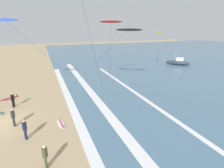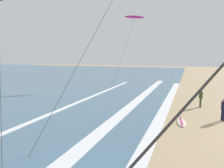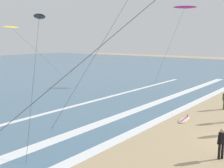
{
  "view_description": "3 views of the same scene",
  "coord_description": "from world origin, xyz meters",
  "px_view_note": "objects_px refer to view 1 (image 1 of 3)",
  "views": [
    {
      "loc": [
        17.14,
        4.07,
        8.22
      ],
      "look_at": [
        0.27,
        10.44,
        2.62
      ],
      "focal_mm": 30.15,
      "sensor_mm": 36.0,
      "label": 1
    },
    {
      "loc": [
        -12.85,
        4.71,
        4.58
      ],
      "look_at": [
        0.24,
        9.58,
        2.68
      ],
      "focal_mm": 33.53,
      "sensor_mm": 36.0,
      "label": 2
    },
    {
      "loc": [
        -17.45,
        -2.93,
        6.05
      ],
      "look_at": [
        -2.2,
        8.92,
        2.91
      ],
      "focal_mm": 44.02,
      "sensor_mm": 36.0,
      "label": 3
    }
  ],
  "objects_px": {
    "surfer_foreground_main": "(25,128)",
    "kite_lime_distant_high": "(158,33)",
    "surfer_right_near": "(13,116)",
    "surfer_left_far": "(45,155)",
    "kite_red_mid_center": "(111,22)",
    "kite_blue_low_near": "(5,20)",
    "kite_black_far_left": "(129,30)",
    "offshore_boat": "(178,62)",
    "surfboard_right_spare": "(61,123)",
    "surfer_background_far": "(13,99)",
    "surfboard_left_pile": "(10,98)"
  },
  "relations": [
    {
      "from": "surfer_background_far",
      "to": "surfboard_right_spare",
      "type": "relative_size",
      "value": 0.74
    },
    {
      "from": "surfer_background_far",
      "to": "surfboard_right_spare",
      "type": "distance_m",
      "value": 6.93
    },
    {
      "from": "surfer_foreground_main",
      "to": "kite_blue_low_near",
      "type": "xyz_separation_m",
      "value": [
        -10.78,
        -1.6,
        7.84
      ]
    },
    {
      "from": "kite_red_mid_center",
      "to": "surfer_background_far",
      "type": "bearing_deg",
      "value": -71.26
    },
    {
      "from": "surfer_left_far",
      "to": "kite_lime_distant_high",
      "type": "xyz_separation_m",
      "value": [
        -20.38,
        21.06,
        5.98
      ]
    },
    {
      "from": "surfer_right_near",
      "to": "surfer_foreground_main",
      "type": "distance_m",
      "value": 2.68
    },
    {
      "from": "surfboard_right_spare",
      "to": "kite_red_mid_center",
      "type": "bearing_deg",
      "value": 139.42
    },
    {
      "from": "surfer_background_far",
      "to": "surfer_left_far",
      "type": "relative_size",
      "value": 1.0
    },
    {
      "from": "kite_black_far_left",
      "to": "surfer_right_near",
      "type": "bearing_deg",
      "value": -69.02
    },
    {
      "from": "surfer_foreground_main",
      "to": "kite_lime_distant_high",
      "type": "xyz_separation_m",
      "value": [
        -16.65,
        22.37,
        5.98
      ]
    },
    {
      "from": "surfer_foreground_main",
      "to": "surfer_background_far",
      "type": "bearing_deg",
      "value": -167.31
    },
    {
      "from": "surfer_background_far",
      "to": "surfer_right_near",
      "type": "xyz_separation_m",
      "value": [
        4.35,
        0.49,
        0.0
      ]
    },
    {
      "from": "surfer_right_near",
      "to": "surfboard_right_spare",
      "type": "distance_m",
      "value": 4.01
    },
    {
      "from": "kite_blue_low_near",
      "to": "kite_black_far_left",
      "type": "bearing_deg",
      "value": 76.16
    },
    {
      "from": "kite_red_mid_center",
      "to": "kite_blue_low_near",
      "type": "bearing_deg",
      "value": -88.69
    },
    {
      "from": "kite_red_mid_center",
      "to": "kite_lime_distant_high",
      "type": "bearing_deg",
      "value": 116.11
    },
    {
      "from": "kite_blue_low_near",
      "to": "offshore_boat",
      "type": "height_order",
      "value": "kite_blue_low_near"
    },
    {
      "from": "kite_blue_low_near",
      "to": "surfboard_left_pile",
      "type": "bearing_deg",
      "value": -33.24
    },
    {
      "from": "surfer_foreground_main",
      "to": "kite_lime_distant_high",
      "type": "relative_size",
      "value": 0.22
    },
    {
      "from": "surfer_right_near",
      "to": "kite_red_mid_center",
      "type": "xyz_separation_m",
      "value": [
        -8.59,
        12.02,
        7.75
      ]
    },
    {
      "from": "kite_black_far_left",
      "to": "kite_lime_distant_high",
      "type": "bearing_deg",
      "value": 131.4
    },
    {
      "from": "kite_blue_low_near",
      "to": "kite_red_mid_center",
      "type": "xyz_separation_m",
      "value": [
        -0.29,
        12.57,
        -0.09
      ]
    },
    {
      "from": "kite_black_far_left",
      "to": "kite_lime_distant_high",
      "type": "xyz_separation_m",
      "value": [
        -9.2,
        10.44,
        -0.78
      ]
    },
    {
      "from": "surfer_left_far",
      "to": "kite_red_mid_center",
      "type": "relative_size",
      "value": 0.18
    },
    {
      "from": "surfer_background_far",
      "to": "offshore_boat",
      "type": "height_order",
      "value": "offshore_boat"
    },
    {
      "from": "kite_red_mid_center",
      "to": "offshore_boat",
      "type": "distance_m",
      "value": 21.99
    },
    {
      "from": "kite_lime_distant_high",
      "to": "kite_red_mid_center",
      "type": "bearing_deg",
      "value": -63.89
    },
    {
      "from": "surfer_right_near",
      "to": "surfer_foreground_main",
      "type": "relative_size",
      "value": 1.0
    },
    {
      "from": "kite_blue_low_near",
      "to": "kite_red_mid_center",
      "type": "distance_m",
      "value": 12.58
    },
    {
      "from": "surfer_left_far",
      "to": "surfboard_left_pile",
      "type": "distance_m",
      "value": 13.97
    },
    {
      "from": "kite_lime_distant_high",
      "to": "surfboard_left_pile",
      "type": "bearing_deg",
      "value": -74.32
    },
    {
      "from": "kite_blue_low_near",
      "to": "kite_black_far_left",
      "type": "height_order",
      "value": "kite_blue_low_near"
    },
    {
      "from": "surfer_foreground_main",
      "to": "offshore_boat",
      "type": "height_order",
      "value": "offshore_boat"
    },
    {
      "from": "surfboard_right_spare",
      "to": "kite_blue_low_near",
      "type": "bearing_deg",
      "value": -155.18
    },
    {
      "from": "kite_red_mid_center",
      "to": "kite_lime_distant_high",
      "type": "relative_size",
      "value": 1.25
    },
    {
      "from": "surfer_right_near",
      "to": "kite_lime_distant_high",
      "type": "xyz_separation_m",
      "value": [
        -14.18,
        23.41,
        5.98
      ]
    },
    {
      "from": "surfer_right_near",
      "to": "surfboard_left_pile",
      "type": "relative_size",
      "value": 0.76
    },
    {
      "from": "surfboard_left_pile",
      "to": "kite_black_far_left",
      "type": "height_order",
      "value": "kite_black_far_left"
    },
    {
      "from": "kite_red_mid_center",
      "to": "surfer_left_far",
      "type": "bearing_deg",
      "value": -33.15
    },
    {
      "from": "surfer_left_far",
      "to": "surfboard_left_pile",
      "type": "height_order",
      "value": "surfer_left_far"
    },
    {
      "from": "surfer_left_far",
      "to": "offshore_boat",
      "type": "distance_m",
      "value": 36.5
    },
    {
      "from": "surfer_foreground_main",
      "to": "kite_blue_low_near",
      "type": "bearing_deg",
      "value": -171.57
    },
    {
      "from": "surfer_right_near",
      "to": "surfer_foreground_main",
      "type": "bearing_deg",
      "value": 22.85
    },
    {
      "from": "surfer_background_far",
      "to": "surfboard_left_pile",
      "type": "relative_size",
      "value": 0.76
    },
    {
      "from": "kite_black_far_left",
      "to": "kite_red_mid_center",
      "type": "bearing_deg",
      "value": -165.27
    },
    {
      "from": "surfer_foreground_main",
      "to": "surfboard_right_spare",
      "type": "bearing_deg",
      "value": 117.66
    },
    {
      "from": "kite_lime_distant_high",
      "to": "offshore_boat",
      "type": "distance_m",
      "value": 10.07
    },
    {
      "from": "surfer_background_far",
      "to": "kite_red_mid_center",
      "type": "xyz_separation_m",
      "value": [
        -4.25,
        12.51,
        7.75
      ]
    },
    {
      "from": "surfer_left_far",
      "to": "surfer_right_near",
      "type": "bearing_deg",
      "value": -159.24
    },
    {
      "from": "surfer_right_near",
      "to": "surfer_left_far",
      "type": "height_order",
      "value": "same"
    }
  ]
}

